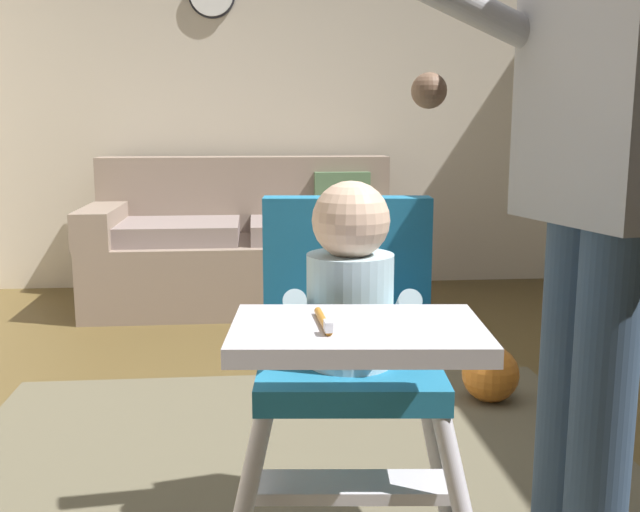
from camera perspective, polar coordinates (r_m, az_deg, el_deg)
name	(u,v)px	position (r m, az deg, el deg)	size (l,w,h in m)	color
ground	(379,469)	(2.48, 4.62, -16.33)	(5.76, 6.81, 0.10)	brown
wall_far	(313,81)	(4.84, -0.57, 13.52)	(4.96, 0.06, 2.66)	beige
area_rug	(298,507)	(2.15, -1.71, -19.08)	(2.16, 2.20, 0.01)	brown
couch	(247,248)	(4.36, -5.77, 0.65)	(1.81, 0.86, 0.86)	gray
high_chair	(349,328)	(1.46, 2.32, -5.69)	(0.66, 0.76, 0.96)	silver
adult_standing	(597,192)	(1.70, 20.89, 4.74)	(0.59, 0.50, 1.62)	#364A64
toy_ball	(490,374)	(2.92, 13.21, -8.98)	(0.22, 0.22, 0.22)	orange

